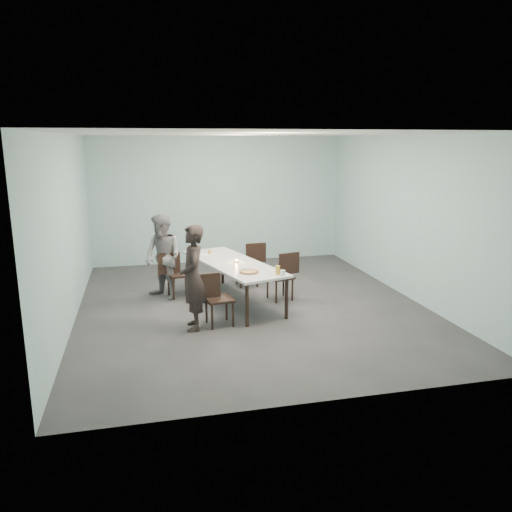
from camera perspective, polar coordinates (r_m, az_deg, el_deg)
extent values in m
plane|color=#333335|center=(9.02, -0.58, -5.65)|extent=(7.00, 7.00, 0.00)
cube|color=#A0C6CA|center=(12.06, -4.27, 6.39)|extent=(6.00, 0.02, 3.00)
cube|color=#A0C6CA|center=(5.36, 7.62, -2.08)|extent=(6.00, 0.02, 3.00)
cube|color=#A0C6CA|center=(8.52, -20.71, 2.82)|extent=(0.02, 7.00, 3.00)
cube|color=#A0C6CA|center=(9.75, 16.92, 4.29)|extent=(0.02, 7.00, 3.00)
cube|color=white|center=(8.54, -0.63, 13.79)|extent=(6.00, 7.00, 0.02)
cube|color=white|center=(9.01, -2.65, -0.84)|extent=(1.58, 2.75, 0.04)
cylinder|color=black|center=(7.91, -1.03, -5.65)|extent=(0.06, 0.06, 0.71)
cylinder|color=black|center=(10.03, -7.65, -1.71)|extent=(0.06, 0.06, 0.71)
cylinder|color=black|center=(8.26, 3.51, -4.84)|extent=(0.06, 0.06, 0.71)
cylinder|color=black|center=(10.32, -3.84, -1.20)|extent=(0.06, 0.06, 0.71)
cube|color=black|center=(7.98, -4.22, -4.94)|extent=(0.47, 0.47, 0.04)
cube|color=black|center=(7.86, -5.58, -3.41)|extent=(0.42, 0.10, 0.40)
cylinder|color=black|center=(7.86, -5.03, -6.99)|extent=(0.04, 0.04, 0.41)
cylinder|color=black|center=(8.17, -5.69, -6.21)|extent=(0.04, 0.04, 0.41)
cylinder|color=black|center=(7.95, -2.65, -6.71)|extent=(0.04, 0.04, 0.41)
cylinder|color=black|center=(8.26, -3.40, -5.96)|extent=(0.04, 0.04, 0.41)
cube|color=black|center=(9.51, -8.75, -2.10)|extent=(0.50, 0.50, 0.04)
cube|color=black|center=(9.40, -9.91, -0.81)|extent=(0.42, 0.13, 0.40)
cylinder|color=black|center=(9.37, -9.39, -3.78)|extent=(0.04, 0.04, 0.41)
cylinder|color=black|center=(9.68, -9.96, -3.25)|extent=(0.04, 0.04, 0.41)
cylinder|color=black|center=(9.46, -7.41, -3.54)|extent=(0.04, 0.04, 0.41)
cylinder|color=black|center=(9.78, -8.05, -3.03)|extent=(0.04, 0.04, 0.41)
cube|color=black|center=(9.23, 2.76, -2.42)|extent=(0.50, 0.50, 0.04)
cube|color=black|center=(9.26, 3.80, -0.85)|extent=(0.42, 0.13, 0.40)
cylinder|color=black|center=(9.52, 3.15, -3.36)|extent=(0.04, 0.04, 0.41)
cylinder|color=black|center=(9.24, 4.18, -3.89)|extent=(0.04, 0.04, 0.41)
cylinder|color=black|center=(9.36, 1.33, -3.62)|extent=(0.04, 0.04, 0.41)
cylinder|color=black|center=(9.07, 2.32, -4.17)|extent=(0.04, 0.04, 0.41)
cube|color=black|center=(10.12, -1.05, -1.03)|extent=(0.44, 0.44, 0.04)
cube|color=black|center=(10.11, -0.01, 0.36)|extent=(0.42, 0.06, 0.40)
cylinder|color=black|center=(10.38, -0.38, -1.95)|extent=(0.04, 0.04, 0.41)
cylinder|color=black|center=(10.06, 0.14, -2.43)|extent=(0.04, 0.04, 0.41)
cylinder|color=black|center=(10.29, -2.20, -2.08)|extent=(0.04, 0.04, 0.41)
cylinder|color=black|center=(9.97, -1.74, -2.57)|extent=(0.04, 0.04, 0.41)
imported|color=black|center=(7.76, -7.23, -2.49)|extent=(0.41, 0.61, 1.65)
imported|color=gray|center=(9.36, -10.59, -0.12)|extent=(0.95, 0.98, 1.59)
cylinder|color=white|center=(8.26, -0.83, -1.92)|extent=(0.34, 0.34, 0.01)
cylinder|color=#D5BD79|center=(8.26, -0.83, -1.83)|extent=(0.30, 0.30, 0.01)
torus|color=brown|center=(8.26, -0.83, -1.80)|extent=(0.32, 0.32, 0.03)
cylinder|color=white|center=(8.48, -0.37, -1.53)|extent=(0.18, 0.18, 0.01)
cylinder|color=#BB8F29|center=(8.15, 2.50, -1.63)|extent=(0.08, 0.08, 0.15)
cylinder|color=silver|center=(8.12, 3.08, -1.93)|extent=(0.08, 0.08, 0.09)
cylinder|color=silver|center=(8.97, -2.27, -0.64)|extent=(0.06, 0.06, 0.03)
cylinder|color=orange|center=(8.97, -2.27, -0.50)|extent=(0.04, 0.04, 0.01)
cylinder|color=#BB8F29|center=(9.67, -5.31, 0.45)|extent=(0.07, 0.07, 0.08)
cube|color=silver|center=(9.64, -5.56, 0.18)|extent=(0.35, 0.29, 0.01)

